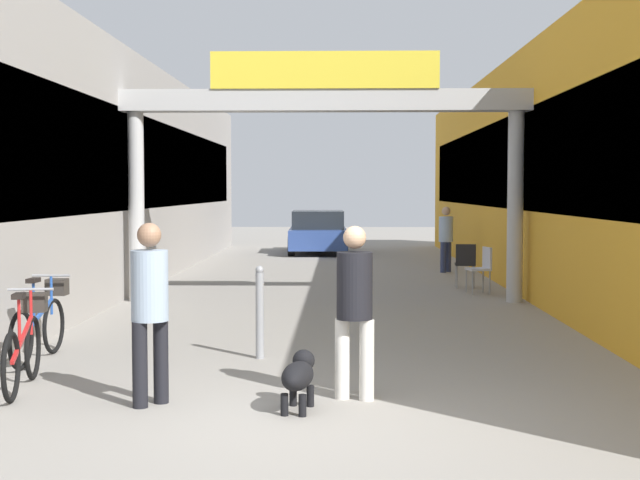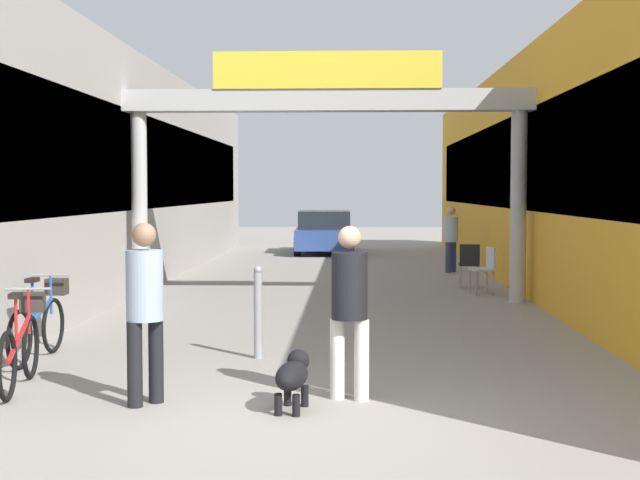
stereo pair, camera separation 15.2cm
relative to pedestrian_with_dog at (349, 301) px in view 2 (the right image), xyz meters
The scene contains 14 objects.
ground_plane 1.35m from the pedestrian_with_dog, 115.09° to the right, with size 80.00×80.00×0.00m, color gray.
storefront_left 11.60m from the pedestrian_with_dog, 118.57° to the left, with size 3.00×26.00×4.59m.
storefront_right 11.23m from the pedestrian_with_dog, 65.18° to the left, with size 3.00×26.00×4.59m.
arcade_sign_gateway 7.69m from the pedestrian_with_dog, 93.22° to the left, with size 7.40×0.47×4.37m.
pedestrian_with_dog is the anchor object (origin of this frame).
pedestrian_companion 1.90m from the pedestrian_with_dog, behind, with size 0.48×0.48×1.68m.
pedestrian_carrying_crate 13.31m from the pedestrian_with_dog, 79.63° to the left, with size 0.48×0.48×1.58m.
dog_on_leash 0.90m from the pedestrian_with_dog, 141.68° to the right, with size 0.36×0.71×0.51m.
bicycle_red_nearest 3.35m from the pedestrian_with_dog, behind, with size 0.46×1.68×0.98m.
bicycle_blue_second 4.11m from the pedestrian_with_dog, 152.46° to the left, with size 0.46×1.69×0.98m.
bollard_post_metal 2.33m from the pedestrian_with_dog, 118.01° to the left, with size 0.10×0.10×1.09m.
cafe_chair_aluminium_nearer 9.04m from the pedestrian_with_dog, 73.49° to the left, with size 0.48×0.48×0.89m.
cafe_chair_black_farther 9.98m from the pedestrian_with_dog, 76.13° to the left, with size 0.43×0.43×0.89m.
parked_car_blue 19.59m from the pedestrian_with_dog, 92.50° to the left, with size 1.88×4.04×1.33m.
Camera 2 is at (0.44, -7.44, 1.98)m, focal length 50.00 mm.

